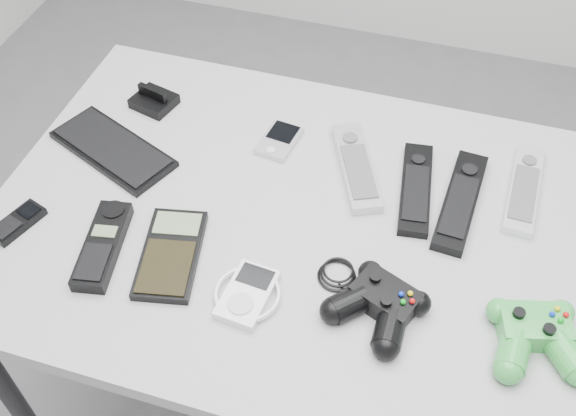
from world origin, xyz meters
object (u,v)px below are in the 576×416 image
(remote_black_a, at_px, (461,200))
(remote_black_b, at_px, (416,188))
(cordless_handset, at_px, (103,245))
(calculator, at_px, (171,254))
(pda_keyboard, at_px, (113,148))
(controller_green, at_px, (536,334))
(desk, at_px, (322,249))
(remote_silver_a, at_px, (356,166))
(controller_black, at_px, (380,303))
(mobile_phone, at_px, (17,222))
(mp3_player, at_px, (247,294))
(pda, at_px, (279,140))
(remote_silver_b, at_px, (524,188))

(remote_black_a, bearing_deg, remote_black_b, 178.23)
(cordless_handset, distance_m, calculator, 0.12)
(pda_keyboard, distance_m, remote_black_b, 0.58)
(remote_black_a, xyz_separation_m, controller_green, (0.14, -0.25, 0.01))
(desk, distance_m, calculator, 0.28)
(remote_silver_a, xyz_separation_m, cordless_handset, (-0.36, -0.31, 0.00))
(calculator, distance_m, controller_black, 0.35)
(calculator, height_order, controller_black, controller_black)
(mobile_phone, xyz_separation_m, mp3_player, (0.43, -0.03, 0.00))
(desk, distance_m, mobile_phone, 0.54)
(pda_keyboard, bearing_deg, desk, 14.96)
(controller_black, bearing_deg, cordless_handset, -155.40)
(remote_silver_a, bearing_deg, mobile_phone, -174.43)
(pda, xyz_separation_m, remote_silver_b, (0.46, 0.00, 0.00))
(desk, height_order, controller_black, controller_black)
(pda_keyboard, distance_m, mp3_player, 0.43)
(remote_silver_a, bearing_deg, calculator, -154.83)
(remote_black_a, distance_m, calculator, 0.52)
(desk, relative_size, remote_silver_b, 5.35)
(pda_keyboard, bearing_deg, calculator, -21.22)
(pda, height_order, calculator, calculator)
(desk, bearing_deg, controller_black, -48.73)
(mobile_phone, relative_size, calculator, 0.52)
(cordless_handset, xyz_separation_m, controller_green, (0.70, 0.03, 0.01))
(cordless_handset, height_order, controller_black, controller_black)
(remote_black_a, distance_m, cordless_handset, 0.63)
(pda_keyboard, distance_m, pda, 0.32)
(pda_keyboard, distance_m, mobile_phone, 0.23)
(remote_silver_a, xyz_separation_m, controller_green, (0.34, -0.28, 0.01))
(controller_green, bearing_deg, mp3_player, 171.27)
(remote_silver_a, distance_m, mp3_player, 0.34)
(pda_keyboard, bearing_deg, remote_silver_b, 31.87)
(controller_black, bearing_deg, pda_keyboard, -177.47)
(remote_silver_a, distance_m, remote_black_a, 0.20)
(pda, xyz_separation_m, remote_black_a, (0.36, -0.06, 0.00))
(desk, distance_m, pda, 0.24)
(pda, relative_size, mp3_player, 0.86)
(pda, xyz_separation_m, remote_black_b, (0.28, -0.05, 0.00))
(remote_silver_b, distance_m, controller_green, 0.32)
(remote_black_b, height_order, cordless_handset, cordless_handset)
(pda, relative_size, remote_silver_a, 0.44)
(cordless_handset, bearing_deg, controller_green, -8.19)
(controller_black, bearing_deg, remote_silver_b, 81.27)
(remote_black_b, distance_m, controller_black, 0.27)
(desk, xyz_separation_m, controller_black, (0.13, -0.15, 0.09))
(pda_keyboard, bearing_deg, controller_black, 2.82)
(remote_silver_a, bearing_deg, pda, 145.53)
(pda_keyboard, height_order, controller_black, controller_black)
(pda, bearing_deg, calculator, -98.05)
(remote_silver_b, bearing_deg, calculator, -147.04)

